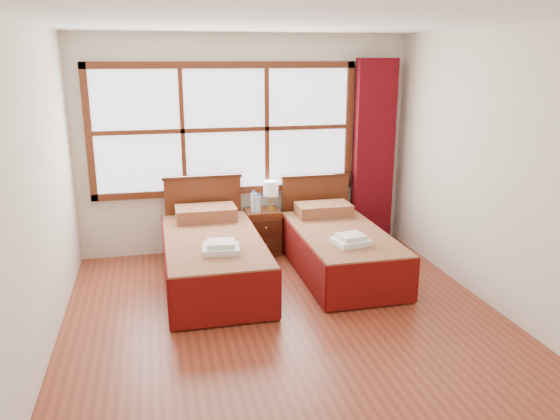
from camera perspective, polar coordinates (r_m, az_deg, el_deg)
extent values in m
plane|color=brown|center=(4.95, 1.16, -12.33)|extent=(4.50, 4.50, 0.00)
plane|color=white|center=(4.38, 1.35, 19.28)|extent=(4.50, 4.50, 0.00)
plane|color=silver|center=(6.65, -3.59, 6.78)|extent=(4.00, 0.00, 4.00)
plane|color=silver|center=(4.45, -24.57, 0.93)|extent=(0.00, 4.50, 4.50)
plane|color=silver|center=(5.34, 22.56, 3.41)|extent=(0.00, 4.50, 4.50)
cube|color=white|center=(6.56, -5.75, 8.37)|extent=(3.00, 0.02, 1.40)
cube|color=#582613|center=(6.67, -5.56, 2.04)|extent=(3.16, 0.06, 0.08)
cube|color=#582613|center=(6.49, -5.91, 14.84)|extent=(3.16, 0.06, 0.08)
cube|color=#582613|center=(6.52, -19.37, 7.53)|extent=(0.08, 0.06, 1.56)
cube|color=#582613|center=(6.91, 7.18, 8.69)|extent=(0.08, 0.06, 1.56)
cube|color=#582613|center=(6.50, -10.15, 8.13)|extent=(0.05, 0.05, 1.40)
cube|color=#582613|center=(6.62, -1.39, 8.51)|extent=(0.05, 0.05, 1.40)
cube|color=#582613|center=(6.54, -5.73, 8.35)|extent=(3.00, 0.05, 0.05)
cube|color=#5D0910|center=(6.99, 9.74, 5.93)|extent=(0.50, 0.16, 2.30)
cube|color=#3D1A0C|center=(5.81, -6.91, -6.49)|extent=(0.87, 1.74, 0.28)
cube|color=#5E170D|center=(5.72, -6.99, -4.08)|extent=(0.98, 1.93, 0.24)
cube|color=#670D0A|center=(5.75, -11.81, -5.72)|extent=(0.03, 1.93, 0.48)
cube|color=#670D0A|center=(5.84, -2.16, -5.04)|extent=(0.03, 1.93, 0.48)
cube|color=#670D0A|center=(4.89, -5.66, -9.36)|extent=(0.98, 0.03, 0.48)
cube|color=#5E170D|center=(6.33, -7.76, -0.32)|extent=(0.68, 0.40, 0.15)
cube|color=#582613|center=(6.66, -7.98, -0.63)|extent=(0.91, 0.06, 0.95)
cube|color=#3D1A0C|center=(6.54, -8.14, 3.44)|extent=(0.95, 0.08, 0.04)
cube|color=#3D1A0C|center=(6.11, 6.35, -5.44)|extent=(0.82, 1.64, 0.27)
cube|color=#5E170D|center=(6.03, 6.42, -3.26)|extent=(0.92, 1.82, 0.22)
cube|color=#670D0A|center=(5.94, 2.17, -4.81)|extent=(0.03, 1.82, 0.45)
cube|color=#670D0A|center=(6.23, 10.39, -4.06)|extent=(0.03, 1.82, 0.45)
cube|color=#670D0A|center=(5.29, 9.66, -7.70)|extent=(0.92, 0.03, 0.45)
cube|color=#5E170D|center=(6.57, 4.56, 0.06)|extent=(0.64, 0.37, 0.14)
cube|color=#582613|center=(6.92, 3.67, -0.11)|extent=(0.86, 0.06, 0.89)
cube|color=#3D1A0C|center=(6.81, 3.74, 3.57)|extent=(0.89, 0.08, 0.04)
cube|color=#582613|center=(6.68, -1.83, -2.24)|extent=(0.41, 0.36, 0.54)
cube|color=#3D1A0C|center=(6.53, -1.49, -3.66)|extent=(0.36, 0.02, 0.16)
cube|color=#3D1A0C|center=(6.46, -1.50, -1.84)|extent=(0.36, 0.02, 0.16)
sphere|color=#B4943D|center=(6.52, -1.45, -3.71)|extent=(0.03, 0.03, 0.03)
sphere|color=#B4943D|center=(6.45, -1.47, -1.89)|extent=(0.03, 0.03, 0.03)
cube|color=white|center=(5.29, -6.19, -4.05)|extent=(0.39, 0.35, 0.05)
cube|color=white|center=(5.27, -6.20, -3.52)|extent=(0.29, 0.26, 0.05)
cube|color=white|center=(5.60, 7.41, -3.27)|extent=(0.39, 0.36, 0.05)
cube|color=white|center=(5.59, 7.43, -2.78)|extent=(0.29, 0.27, 0.05)
cylinder|color=gold|center=(6.64, -0.96, 0.19)|extent=(0.11, 0.11, 0.02)
cylinder|color=gold|center=(6.62, -0.96, 0.90)|extent=(0.02, 0.02, 0.15)
cylinder|color=white|center=(6.58, -0.97, 2.28)|extent=(0.18, 0.18, 0.18)
cylinder|color=silver|center=(6.50, -2.76, 0.78)|extent=(0.07, 0.07, 0.23)
cylinder|color=blue|center=(6.47, -2.77, 1.89)|extent=(0.03, 0.03, 0.03)
cylinder|color=silver|center=(6.48, -2.29, 0.61)|extent=(0.06, 0.06, 0.20)
cylinder|color=blue|center=(6.45, -2.30, 1.57)|extent=(0.03, 0.03, 0.03)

